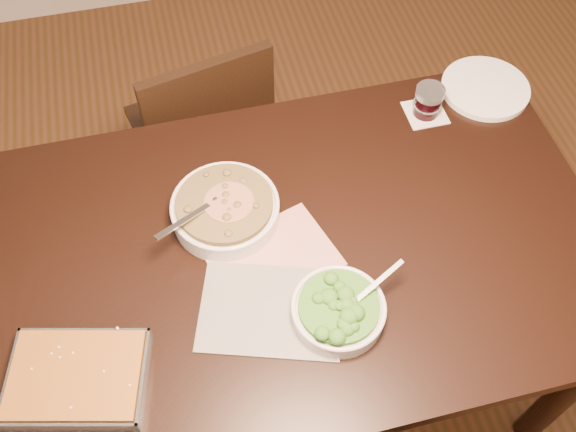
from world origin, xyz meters
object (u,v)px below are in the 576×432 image
at_px(table, 305,263).
at_px(wine_tumbler, 428,101).
at_px(chair_far, 205,132).
at_px(stew_bowl, 225,209).
at_px(baking_dish, 77,378).
at_px(broccoli_bowl, 338,310).
at_px(dinner_plate, 485,88).

height_order(table, wine_tumbler, wine_tumbler).
distance_m(wine_tumbler, chair_far, 0.74).
bearing_deg(stew_bowl, chair_far, 89.19).
distance_m(table, baking_dish, 0.58).
distance_m(broccoli_bowl, wine_tumbler, 0.65).
height_order(stew_bowl, broccoli_bowl, stew_bowl).
distance_m(table, wine_tumbler, 0.54).
relative_size(stew_bowl, dinner_plate, 1.07).
relative_size(broccoli_bowl, wine_tumbler, 2.60).
bearing_deg(baking_dish, dinner_plate, 40.77).
distance_m(stew_bowl, dinner_plate, 0.81).
xyz_separation_m(baking_dish, wine_tumbler, (0.94, 0.53, 0.02)).
height_order(table, baking_dish, baking_dish).
relative_size(broccoli_bowl, baking_dish, 0.71).
xyz_separation_m(broccoli_bowl, baking_dish, (-0.54, -0.02, -0.00)).
xyz_separation_m(wine_tumbler, chair_far, (-0.57, 0.33, -0.33)).
bearing_deg(wine_tumbler, table, -142.26).
bearing_deg(dinner_plate, chair_far, 158.86).
relative_size(wine_tumbler, chair_far, 0.10).
bearing_deg(broccoli_bowl, table, 95.42).
height_order(table, dinner_plate, dinner_plate).
bearing_deg(chair_far, baking_dish, 54.47).
bearing_deg(chair_far, broccoli_bowl, 89.21).
relative_size(table, broccoli_bowl, 6.32).
height_order(table, broccoli_bowl, broccoli_bowl).
xyz_separation_m(stew_bowl, baking_dish, (-0.36, -0.33, -0.01)).
relative_size(table, baking_dish, 4.51).
height_order(broccoli_bowl, baking_dish, broccoli_bowl).
xyz_separation_m(baking_dish, dinner_plate, (1.13, 0.57, -0.02)).
bearing_deg(stew_bowl, dinner_plate, 17.91).
bearing_deg(baking_dish, table, 35.92).
relative_size(baking_dish, dinner_plate, 1.30).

